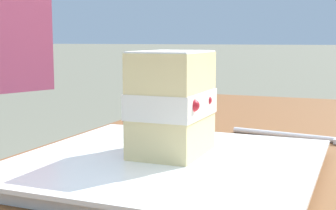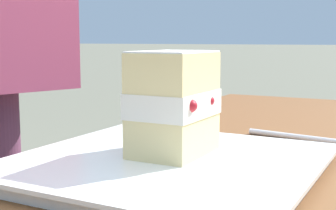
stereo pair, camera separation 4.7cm
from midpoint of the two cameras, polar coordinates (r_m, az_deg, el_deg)
dessert_plate at (r=0.48m, az=-2.81°, el=-7.15°), size 0.29×0.29×0.02m
cake_slice at (r=0.49m, az=-2.29°, el=0.23°), size 0.09×0.08×0.11m
dessert_fork at (r=0.66m, az=13.74°, el=-3.71°), size 0.04×0.17×0.01m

